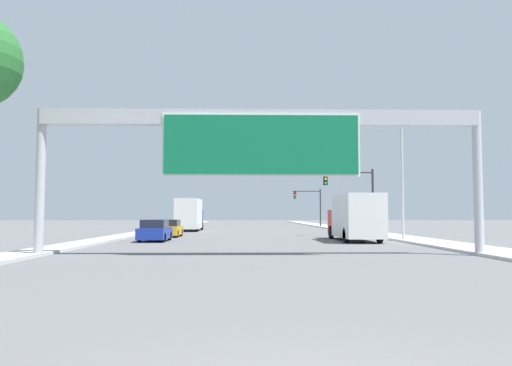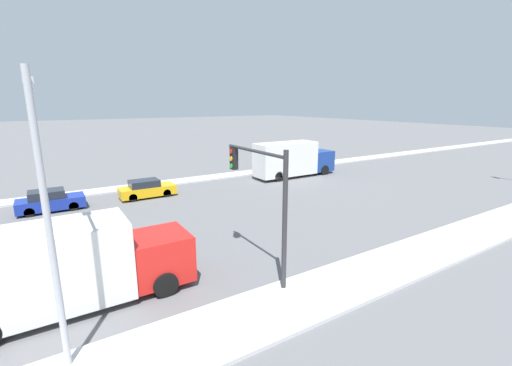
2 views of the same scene
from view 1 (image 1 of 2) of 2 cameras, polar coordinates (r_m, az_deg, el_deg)
name	(u,v)px [view 1 (image 1 of 2)]	position (r m, az deg, el deg)	size (l,w,h in m)	color
sidewalk_right	(338,228)	(65.70, 9.31, -5.11)	(3.00, 120.00, 0.15)	#BEBEBE
median_strip_left	(167,228)	(65.38, -10.09, -5.11)	(2.00, 120.00, 0.15)	#BEBEBE
sign_gantry	(261,136)	(22.75, 0.59, 5.38)	(20.31, 0.73, 6.64)	#B2B2B7
car_mid_right	(155,231)	(35.49, -11.47, -5.41)	(1.83, 4.27, 1.51)	navy
car_mid_center	(170,229)	(42.13, -9.84, -5.17)	(1.76, 4.30, 1.44)	gold
truck_box_primary	(355,217)	(35.87, 11.22, -3.89)	(2.50, 8.58, 3.24)	red
truck_box_secondary	(190,215)	(56.79, -7.59, -3.63)	(2.43, 9.00, 3.57)	navy
traffic_light_near_intersection	(356,190)	(43.66, 11.31, -0.83)	(4.54, 0.32, 5.77)	#2D2D30
traffic_light_mid_block	(311,201)	(73.23, 6.30, -2.10)	(4.16, 0.32, 5.53)	#2D2D30
street_lamp_right	(397,170)	(36.56, 15.84, 1.40)	(2.70, 0.28, 8.37)	#B2B2B7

